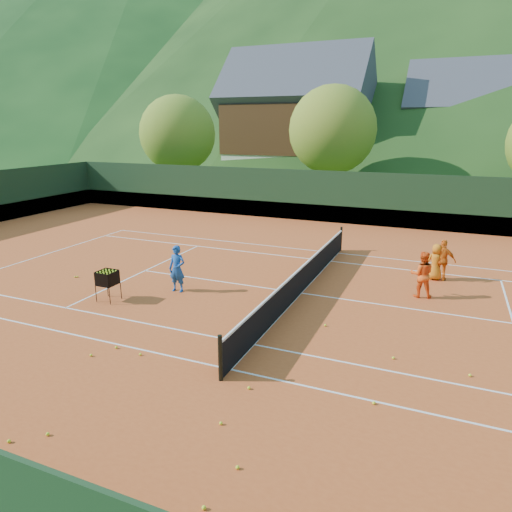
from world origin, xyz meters
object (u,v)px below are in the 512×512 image
at_px(student_c, 436,262).
at_px(ball_hopper, 107,279).
at_px(chalet_mid, 475,131).
at_px(student_a, 422,274).
at_px(student_b, 443,260).
at_px(tennis_net, 301,279).
at_px(coach, 177,269).
at_px(chalet_left, 297,124).

height_order(student_c, ball_hopper, student_c).
bearing_deg(chalet_mid, student_c, -93.52).
height_order(student_a, chalet_mid, chalet_mid).
xyz_separation_m(student_a, student_b, (0.60, 2.07, -0.01)).
distance_m(student_a, tennis_net, 3.95).
relative_size(student_a, student_b, 1.02).
bearing_deg(tennis_net, chalet_mid, 79.99).
bearing_deg(coach, ball_hopper, -138.14).
bearing_deg(chalet_mid, student_a, -93.94).
height_order(ball_hopper, chalet_left, chalet_left).
relative_size(student_b, chalet_mid, 0.12).
xyz_separation_m(coach, ball_hopper, (-1.62, -1.61, -0.06)).
xyz_separation_m(ball_hopper, chalet_mid, (11.58, 37.06, 4.22)).
bearing_deg(chalet_mid, student_b, -93.09).
bearing_deg(student_a, chalet_left, -74.53).
xyz_separation_m(coach, student_b, (8.31, 4.75, -0.04)).
bearing_deg(student_a, tennis_net, 8.17).
height_order(student_a, student_b, student_a).
bearing_deg(ball_hopper, student_a, 24.72).
relative_size(student_b, chalet_left, 0.11).
height_order(student_b, chalet_left, chalet_left).
height_order(tennis_net, chalet_mid, chalet_mid).
xyz_separation_m(student_b, student_c, (-0.23, -0.00, -0.09)).
distance_m(student_b, chalet_left, 30.70).
distance_m(coach, chalet_mid, 37.06).
distance_m(chalet_left, chalet_mid, 16.51).
relative_size(student_a, tennis_net, 0.13).
bearing_deg(student_b, chalet_mid, -82.77).
bearing_deg(student_b, student_a, 84.19).
bearing_deg(ball_hopper, student_c, 33.26).
bearing_deg(chalet_left, student_b, -61.75).
distance_m(student_c, ball_hopper, 11.59).
height_order(coach, student_a, coach).
bearing_deg(chalet_left, student_a, -64.46).
xyz_separation_m(coach, chalet_mid, (9.97, 35.45, 4.16)).
relative_size(student_a, chalet_mid, 0.12).
bearing_deg(student_a, student_c, -110.08).
bearing_deg(ball_hopper, student_b, 32.65).
bearing_deg(chalet_left, coach, -79.14).
xyz_separation_m(coach, tennis_net, (3.97, 1.45, -0.31)).
relative_size(coach, student_b, 1.05).
xyz_separation_m(ball_hopper, chalet_left, (-4.42, 33.06, 4.88)).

